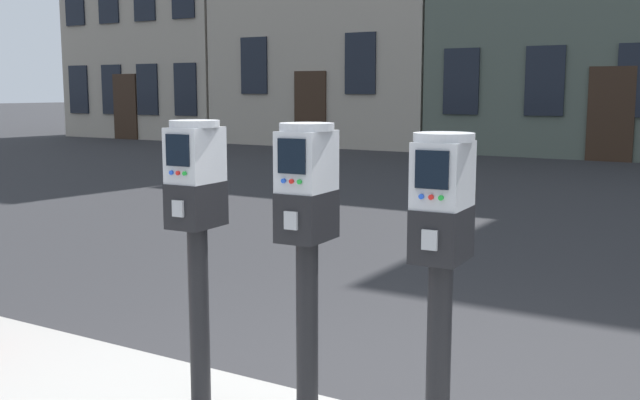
% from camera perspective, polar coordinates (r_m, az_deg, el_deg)
% --- Properties ---
extents(parking_meter_near_kerb, '(0.23, 0.26, 1.30)m').
position_cam_1_polar(parking_meter_near_kerb, '(3.28, -9.44, -1.03)').
color(parking_meter_near_kerb, black).
rests_on(parking_meter_near_kerb, sidewalk_slab).
extents(parking_meter_twin_adjacent, '(0.23, 0.26, 1.31)m').
position_cam_1_polar(parking_meter_twin_adjacent, '(2.95, -1.01, -1.97)').
color(parking_meter_twin_adjacent, black).
rests_on(parking_meter_twin_adjacent, sidewalk_slab).
extents(parking_meter_end_of_row, '(0.23, 0.26, 1.28)m').
position_cam_1_polar(parking_meter_end_of_row, '(2.70, 9.28, -3.38)').
color(parking_meter_end_of_row, black).
rests_on(parking_meter_end_of_row, sidewalk_slab).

